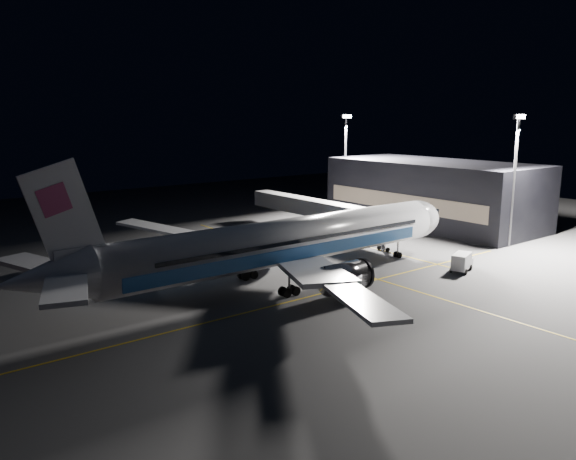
# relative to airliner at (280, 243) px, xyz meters

# --- Properties ---
(ground) EXTENTS (200.00, 200.00, 0.00)m
(ground) POSITION_rel_airliner_xyz_m (1.08, 0.00, -5.16)
(ground) COLOR #4C4C4F
(ground) RESTS_ON ground
(guide_line_main) EXTENTS (0.25, 80.00, 0.01)m
(guide_line_main) POSITION_rel_airliner_xyz_m (11.08, 0.00, -5.16)
(guide_line_main) COLOR gold
(guide_line_main) RESTS_ON ground
(guide_line_cross) EXTENTS (70.00, 0.25, 0.01)m
(guide_line_cross) POSITION_rel_airliner_xyz_m (1.08, -6.00, -5.16)
(guide_line_cross) COLOR gold
(guide_line_cross) RESTS_ON ground
(guide_line_side) EXTENTS (0.25, 40.00, 0.01)m
(guide_line_side) POSITION_rel_airliner_xyz_m (23.08, 10.00, -5.16)
(guide_line_side) COLOR gold
(guide_line_side) RESTS_ON ground
(airliner) EXTENTS (61.48, 54.22, 16.64)m
(airliner) POSITION_rel_airliner_xyz_m (0.00, 0.00, 0.00)
(airliner) COLOR silver
(airliner) RESTS_ON ground
(terminal) EXTENTS (18.12, 40.00, 12.00)m
(terminal) POSITION_rel_airliner_xyz_m (47.06, 14.00, 0.83)
(terminal) COLOR black
(terminal) RESTS_ON ground
(jet_bridge) EXTENTS (3.60, 34.40, 6.30)m
(jet_bridge) POSITION_rel_airliner_xyz_m (23.08, 18.06, -0.58)
(jet_bridge) COLOR #B2B2B7
(jet_bridge) RESTS_ON ground
(floodlight_mast_north) EXTENTS (2.40, 0.68, 20.70)m
(floodlight_mast_north) POSITION_rel_airliner_xyz_m (41.08, 31.99, 7.21)
(floodlight_mast_north) COLOR #59595E
(floodlight_mast_north) RESTS_ON ground
(floodlight_mast_south) EXTENTS (2.40, 0.67, 20.70)m
(floodlight_mast_south) POSITION_rel_airliner_xyz_m (41.08, -6.01, 7.21)
(floodlight_mast_south) COLOR #59595E
(floodlight_mast_south) RESTS_ON ground
(service_truck) EXTENTS (5.14, 3.48, 2.45)m
(service_truck) POSITION_rel_airliner_xyz_m (23.01, -10.06, -3.85)
(service_truck) COLOR silver
(service_truck) RESTS_ON ground
(baggage_tug) EXTENTS (2.46, 2.14, 1.56)m
(baggage_tug) POSITION_rel_airliner_xyz_m (-10.70, 18.53, -4.44)
(baggage_tug) COLOR black
(baggage_tug) RESTS_ON ground
(safety_cone_a) EXTENTS (0.37, 0.37, 0.56)m
(safety_cone_a) POSITION_rel_airliner_xyz_m (1.89, 10.14, -4.89)
(safety_cone_a) COLOR #F54E0A
(safety_cone_a) RESTS_ON ground
(safety_cone_b) EXTENTS (0.36, 0.36, 0.55)m
(safety_cone_b) POSITION_rel_airliner_xyz_m (-1.62, 10.89, -4.89)
(safety_cone_b) COLOR #F54E0A
(safety_cone_b) RESTS_ON ground
(safety_cone_c) EXTENTS (0.45, 0.45, 0.68)m
(safety_cone_c) POSITION_rel_airliner_xyz_m (2.83, 11.05, -4.82)
(safety_cone_c) COLOR #F54E0A
(safety_cone_c) RESTS_ON ground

